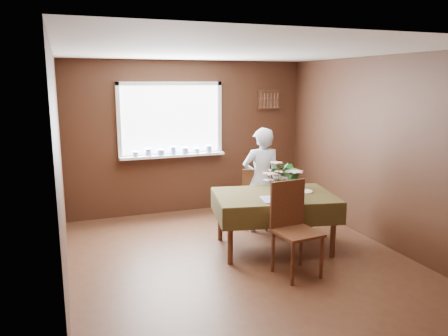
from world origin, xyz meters
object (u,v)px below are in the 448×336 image
object	(u,v)px
chair_far	(256,196)
dining_table	(274,201)
chair_near	(293,225)
seated_woman	(261,180)
flower_bouquet	(282,176)

from	to	relation	value
chair_far	dining_table	bearing A→B (deg)	111.44
chair_far	chair_near	bearing A→B (deg)	110.43
dining_table	seated_woman	distance (m)	0.71
chair_near	chair_far	bearing A→B (deg)	75.21
dining_table	chair_near	world-z (taller)	chair_near
chair_near	dining_table	bearing A→B (deg)	74.11
chair_far	flower_bouquet	size ratio (longest dim) A/B	1.82
chair_far	seated_woman	xyz separation A→B (m)	(0.03, -0.11, 0.26)
chair_near	flower_bouquet	bearing A→B (deg)	71.45
flower_bouquet	chair_far	bearing A→B (deg)	83.30
dining_table	seated_woman	xyz separation A→B (m)	(0.14, 0.69, 0.11)
dining_table	flower_bouquet	world-z (taller)	flower_bouquet
chair_far	flower_bouquet	distance (m)	1.13
chair_far	chair_near	world-z (taller)	chair_near
dining_table	seated_woman	size ratio (longest dim) A/B	1.11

